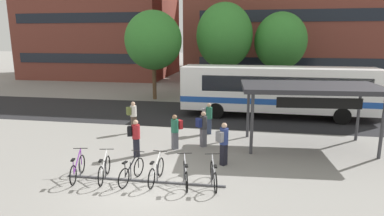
% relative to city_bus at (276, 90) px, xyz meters
% --- Properties ---
extents(ground, '(200.00, 200.00, 0.00)m').
position_rel_city_bus_xyz_m(ground, '(-5.11, -10.88, -1.78)').
color(ground, gray).
extents(bus_lane_asphalt, '(80.00, 7.20, 0.01)m').
position_rel_city_bus_xyz_m(bus_lane_asphalt, '(-5.11, -0.00, -1.77)').
color(bus_lane_asphalt, '#232326').
rests_on(bus_lane_asphalt, ground).
extents(city_bus, '(12.07, 2.79, 3.20)m').
position_rel_city_bus_xyz_m(city_bus, '(0.00, 0.00, 0.00)').
color(city_bus, white).
rests_on(city_bus, ground).
extents(bike_rack, '(5.78, 0.18, 0.70)m').
position_rel_city_bus_xyz_m(bike_rack, '(-5.27, -10.71, -1.68)').
color(bike_rack, '#47474C').
rests_on(bike_rack, ground).
extents(parked_bicycle_purple_0, '(0.56, 1.69, 0.99)m').
position_rel_city_bus_xyz_m(parked_bicycle_purple_0, '(-7.70, -10.86, -1.39)').
color(parked_bicycle_purple_0, black).
rests_on(parked_bicycle_purple_0, ground).
extents(parked_bicycle_white_1, '(0.54, 1.70, 0.99)m').
position_rel_city_bus_xyz_m(parked_bicycle_white_1, '(-6.72, -10.78, -1.39)').
color(parked_bicycle_white_1, black).
rests_on(parked_bicycle_white_1, ground).
extents(parked_bicycle_black_2, '(0.52, 1.70, 0.99)m').
position_rel_city_bus_xyz_m(parked_bicycle_black_2, '(-5.69, -10.79, -1.39)').
color(parked_bicycle_black_2, black).
rests_on(parked_bicycle_black_2, ground).
extents(parked_bicycle_white_3, '(0.52, 1.72, 0.99)m').
position_rel_city_bus_xyz_m(parked_bicycle_white_3, '(-4.83, -10.65, -1.39)').
color(parked_bicycle_white_3, black).
rests_on(parked_bicycle_white_3, ground).
extents(parked_bicycle_silver_4, '(0.63, 1.68, 0.99)m').
position_rel_city_bus_xyz_m(parked_bicycle_silver_4, '(-3.77, -10.71, -1.39)').
color(parked_bicycle_silver_4, black).
rests_on(parked_bicycle_silver_4, ground).
extents(parked_bicycle_silver_5, '(0.58, 1.69, 0.99)m').
position_rel_city_bus_xyz_m(parked_bicycle_silver_5, '(-2.81, -10.60, -1.39)').
color(parked_bicycle_silver_5, black).
rests_on(parked_bicycle_silver_5, ground).
extents(transit_shelter, '(6.36, 3.70, 2.91)m').
position_rel_city_bus_xyz_m(transit_shelter, '(1.06, -5.81, 0.96)').
color(transit_shelter, '#38383D').
rests_on(transit_shelter, ground).
extents(commuter_olive_pack_0, '(0.60, 0.57, 1.70)m').
position_rel_city_bus_xyz_m(commuter_olive_pack_0, '(-7.73, -5.01, -0.79)').
color(commuter_olive_pack_0, '#47382D').
rests_on(commuter_olive_pack_0, ground).
extents(commuter_red_pack_1, '(0.59, 0.58, 1.62)m').
position_rel_city_bus_xyz_m(commuter_red_pack_1, '(-4.92, -7.14, -0.84)').
color(commuter_red_pack_1, '#565660').
rests_on(commuter_red_pack_1, ground).
extents(commuter_grey_pack_2, '(0.54, 0.36, 1.67)m').
position_rel_city_bus_xyz_m(commuter_grey_pack_2, '(-3.75, -4.51, -0.82)').
color(commuter_grey_pack_2, '#2D3851').
rests_on(commuter_grey_pack_2, ground).
extents(commuter_grey_pack_3, '(0.56, 0.60, 1.75)m').
position_rel_city_bus_xyz_m(commuter_grey_pack_3, '(-2.63, -8.69, -0.77)').
color(commuter_grey_pack_3, black).
rests_on(commuter_grey_pack_3, ground).
extents(commuter_navy_pack_4, '(0.59, 0.58, 1.68)m').
position_rel_city_bus_xyz_m(commuter_navy_pack_4, '(-3.75, -6.61, -0.81)').
color(commuter_navy_pack_4, '#565660').
rests_on(commuter_navy_pack_4, ground).
extents(commuter_black_pack_5, '(0.58, 0.43, 1.62)m').
position_rel_city_bus_xyz_m(commuter_black_pack_5, '(-6.40, -8.36, -0.84)').
color(commuter_black_pack_5, black).
rests_on(commuter_black_pack_5, ground).
extents(street_tree_0, '(4.57, 4.57, 7.16)m').
position_rel_city_bus_xyz_m(street_tree_0, '(-9.36, 4.58, 3.02)').
color(street_tree_0, brown).
rests_on(street_tree_0, ground).
extents(street_tree_1, '(4.30, 4.30, 7.11)m').
position_rel_city_bus_xyz_m(street_tree_1, '(0.80, 7.38, 2.95)').
color(street_tree_1, brown).
rests_on(street_tree_1, ground).
extents(street_tree_2, '(4.70, 4.70, 7.88)m').
position_rel_city_bus_xyz_m(street_tree_2, '(-3.84, 6.80, 3.38)').
color(street_tree_2, brown).
rests_on(street_tree_2, ground).
extents(building_left_wing, '(17.46, 13.76, 17.93)m').
position_rel_city_bus_xyz_m(building_left_wing, '(-20.87, 20.59, 7.19)').
color(building_left_wing, brown).
rests_on(building_left_wing, ground).
extents(building_right_wing, '(27.41, 10.59, 17.47)m').
position_rel_city_bus_xyz_m(building_right_wing, '(5.52, 16.01, 6.96)').
color(building_right_wing, brown).
rests_on(building_right_wing, ground).
extents(building_centre_block, '(17.17, 11.40, 12.54)m').
position_rel_city_bus_xyz_m(building_centre_block, '(-3.01, 33.87, 4.50)').
color(building_centre_block, brown).
rests_on(building_centre_block, ground).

